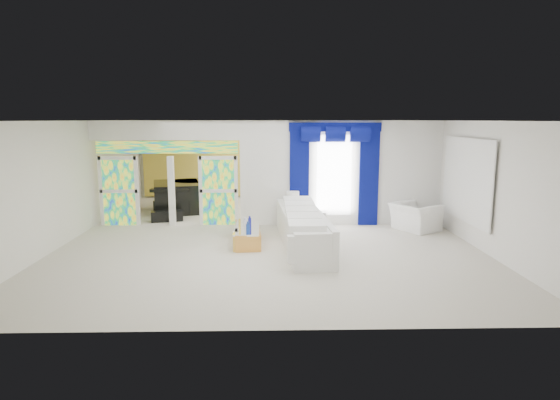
{
  "coord_description": "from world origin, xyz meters",
  "views": [
    {
      "loc": [
        0.04,
        -12.39,
        3.03
      ],
      "look_at": [
        0.3,
        -1.2,
        1.1
      ],
      "focal_mm": 30.04,
      "sensor_mm": 36.0,
      "label": 1
    }
  ],
  "objects_px": {
    "white_sofa": "(302,229)",
    "console_table": "(303,219)",
    "coffee_table": "(247,235)",
    "grand_piano": "(177,197)",
    "armchair": "(415,217)"
  },
  "relations": [
    {
      "from": "white_sofa",
      "to": "console_table",
      "type": "relative_size",
      "value": 3.18
    },
    {
      "from": "white_sofa",
      "to": "grand_piano",
      "type": "height_order",
      "value": "grand_piano"
    },
    {
      "from": "console_table",
      "to": "white_sofa",
      "type": "bearing_deg",
      "value": -94.65
    },
    {
      "from": "grand_piano",
      "to": "white_sofa",
      "type": "bearing_deg",
      "value": -62.41
    },
    {
      "from": "coffee_table",
      "to": "grand_piano",
      "type": "xyz_separation_m",
      "value": [
        -2.54,
        4.16,
        0.28
      ]
    },
    {
      "from": "coffee_table",
      "to": "white_sofa",
      "type": "bearing_deg",
      "value": -12.53
    },
    {
      "from": "white_sofa",
      "to": "grand_piano",
      "type": "distance_m",
      "value": 5.92
    },
    {
      "from": "white_sofa",
      "to": "console_table",
      "type": "bearing_deg",
      "value": 81.57
    },
    {
      "from": "coffee_table",
      "to": "armchair",
      "type": "height_order",
      "value": "armchair"
    },
    {
      "from": "coffee_table",
      "to": "armchair",
      "type": "xyz_separation_m",
      "value": [
        4.58,
        1.22,
        0.17
      ]
    },
    {
      "from": "coffee_table",
      "to": "grand_piano",
      "type": "distance_m",
      "value": 4.88
    },
    {
      "from": "console_table",
      "to": "grand_piano",
      "type": "height_order",
      "value": "grand_piano"
    },
    {
      "from": "white_sofa",
      "to": "console_table",
      "type": "height_order",
      "value": "white_sofa"
    },
    {
      "from": "grand_piano",
      "to": "coffee_table",
      "type": "bearing_deg",
      "value": -72.09
    },
    {
      "from": "console_table",
      "to": "grand_piano",
      "type": "distance_m",
      "value": 4.72
    }
  ]
}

